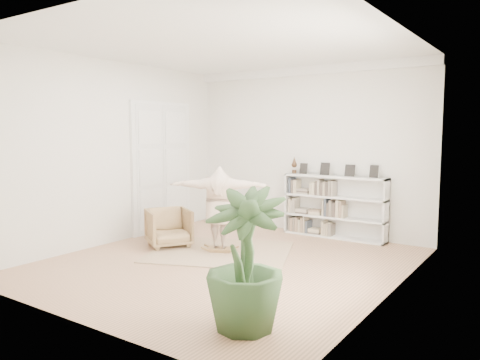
# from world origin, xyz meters

# --- Properties ---
(floor) EXTENTS (6.00, 6.00, 0.00)m
(floor) POSITION_xyz_m (0.00, 0.00, 0.00)
(floor) COLOR #8B6548
(floor) RESTS_ON ground
(room_shell) EXTENTS (6.00, 6.00, 6.00)m
(room_shell) POSITION_xyz_m (0.00, 2.94, 3.51)
(room_shell) COLOR silver
(room_shell) RESTS_ON floor
(doors) EXTENTS (0.09, 1.78, 2.92)m
(doors) POSITION_xyz_m (-2.70, 1.30, 1.40)
(doors) COLOR white
(doors) RESTS_ON floor
(bookshelf) EXTENTS (2.20, 0.35, 1.64)m
(bookshelf) POSITION_xyz_m (0.74, 2.82, 0.64)
(bookshelf) COLOR silver
(bookshelf) RESTS_ON floor
(armchair) EXTENTS (1.10, 1.10, 0.74)m
(armchair) POSITION_xyz_m (-1.59, 0.29, 0.37)
(armchair) COLOR tan
(armchair) RESTS_ON floor
(rug) EXTENTS (3.07, 2.80, 0.02)m
(rug) POSITION_xyz_m (-0.49, 0.48, 0.01)
(rug) COLOR tan
(rug) RESTS_ON floor
(rocker_board) EXTENTS (0.53, 0.43, 0.10)m
(rocker_board) POSITION_xyz_m (-0.49, 0.48, 0.06)
(rocker_board) COLOR brown
(rocker_board) RESTS_ON rug
(person) EXTENTS (1.91, 1.17, 1.51)m
(person) POSITION_xyz_m (-0.49, 0.48, 0.87)
(person) COLOR #CBAE98
(person) RESTS_ON rocker_board
(houseplant) EXTENTS (1.10, 1.10, 1.60)m
(houseplant) POSITION_xyz_m (1.74, -2.04, 0.80)
(houseplant) COLOR #2E4D26
(houseplant) RESTS_ON floor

